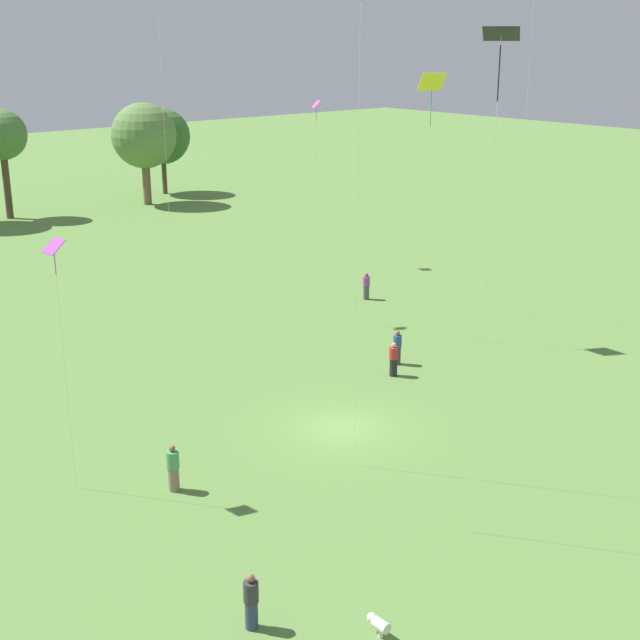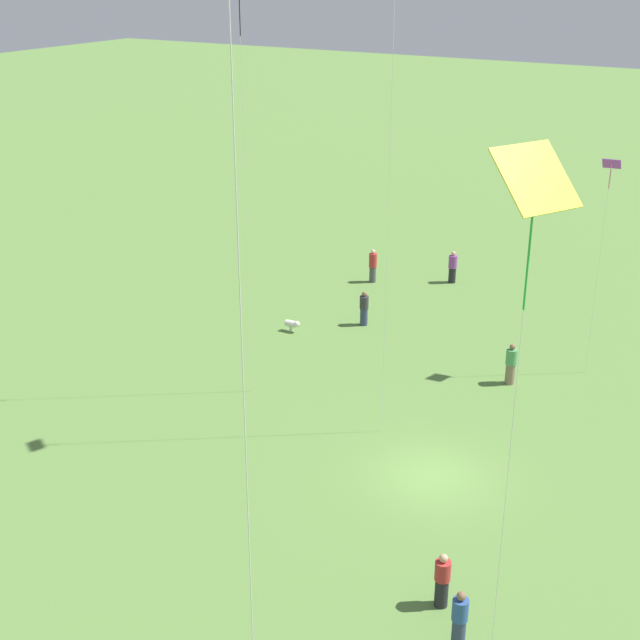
% 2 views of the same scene
% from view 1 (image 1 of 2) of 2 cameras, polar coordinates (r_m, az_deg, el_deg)
% --- Properties ---
extents(ground_plane, '(240.00, 240.00, 0.00)m').
position_cam_1_polar(ground_plane, '(37.43, 1.39, -6.91)').
color(ground_plane, '#5B843D').
extents(tree_4, '(4.38, 4.38, 9.54)m').
position_cam_1_polar(tree_4, '(83.44, -19.71, 11.04)').
color(tree_4, brown).
rests_on(tree_4, ground_plane).
extents(tree_5, '(6.12, 6.12, 9.60)m').
position_cam_1_polar(tree_5, '(87.11, -11.20, 11.48)').
color(tree_5, brown).
rests_on(tree_5, ground_plane).
extents(tree_6, '(5.58, 5.58, 8.61)m').
position_cam_1_polar(tree_6, '(93.02, -10.06, 11.50)').
color(tree_6, brown).
rests_on(tree_6, ground_plane).
extents(person_1, '(0.65, 0.65, 1.78)m').
position_cam_1_polar(person_1, '(32.68, -9.38, -9.35)').
color(person_1, '#847056').
rests_on(person_1, ground_plane).
extents(person_2, '(0.62, 0.62, 1.68)m').
position_cam_1_polar(person_2, '(42.75, 4.73, -2.54)').
color(person_2, '#232328').
rests_on(person_2, ground_plane).
extents(person_3, '(0.57, 0.57, 1.68)m').
position_cam_1_polar(person_3, '(55.01, 2.98, 2.17)').
color(person_3, '#4C4C51').
rests_on(person_3, ground_plane).
extents(person_7, '(0.58, 0.58, 1.75)m').
position_cam_1_polar(person_7, '(44.24, 4.97, -1.78)').
color(person_7, '#333D5B').
rests_on(person_7, ground_plane).
extents(person_8, '(0.60, 0.60, 1.71)m').
position_cam_1_polar(person_8, '(25.67, -4.43, -17.54)').
color(person_8, '#333D5B').
rests_on(person_8, ground_plane).
extents(kite_0, '(1.37, 1.38, 15.87)m').
position_cam_1_polar(kite_0, '(26.30, 11.43, 16.02)').
color(kite_0, black).
rests_on(kite_0, ground_plane).
extents(kite_1, '(1.52, 1.37, 13.84)m').
position_cam_1_polar(kite_1, '(46.14, 7.16, 14.40)').
color(kite_1, yellow).
rests_on(kite_1, ground_plane).
extents(kite_2, '(0.66, 0.77, 11.35)m').
position_cam_1_polar(kite_2, '(62.39, -0.25, 12.98)').
color(kite_2, '#E54C99').
rests_on(kite_2, ground_plane).
extents(kite_3, '(0.87, 0.83, 19.40)m').
position_cam_1_polar(kite_3, '(51.34, -10.35, 19.43)').
color(kite_3, black).
rests_on(kite_3, ground_plane).
extents(kite_4, '(0.63, 0.75, 9.20)m').
position_cam_1_polar(kite_4, '(30.99, -16.62, 3.72)').
color(kite_4, purple).
rests_on(kite_4, ground_plane).
extents(kite_5, '(1.00, 1.01, 18.02)m').
position_cam_1_polar(kite_5, '(30.62, 2.60, 19.40)').
color(kite_5, red).
rests_on(kite_5, ground_plane).
extents(dog_0, '(0.32, 0.73, 0.58)m').
position_cam_1_polar(dog_0, '(25.64, 3.74, -18.81)').
color(dog_0, silver).
rests_on(dog_0, ground_plane).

